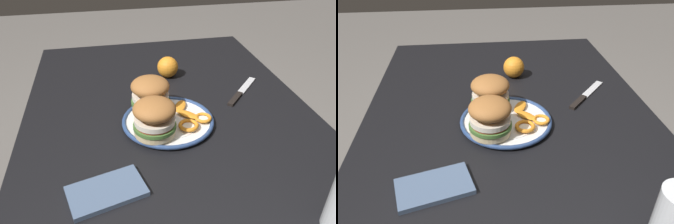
% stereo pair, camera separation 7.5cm
% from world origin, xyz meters
% --- Properties ---
extents(dining_table, '(1.31, 0.87, 0.74)m').
position_xyz_m(dining_table, '(0.00, 0.00, 0.64)').
color(dining_table, black).
rests_on(dining_table, ground).
extents(dinner_plate, '(0.26, 0.26, 0.02)m').
position_xyz_m(dinner_plate, '(-0.01, 0.02, 0.75)').
color(dinner_plate, white).
rests_on(dinner_plate, dining_table).
extents(sandwich_half_left, '(0.12, 0.12, 0.10)m').
position_xyz_m(sandwich_half_left, '(-0.07, 0.07, 0.81)').
color(sandwich_half_left, beige).
rests_on(sandwich_half_left, dinner_plate).
extents(sandwich_half_right, '(0.13, 0.13, 0.10)m').
position_xyz_m(sandwich_half_right, '(0.06, 0.06, 0.81)').
color(sandwich_half_right, beige).
rests_on(sandwich_half_right, dinner_plate).
extents(orange_peel_curled, '(0.06, 0.06, 0.01)m').
position_xyz_m(orange_peel_curled, '(-0.03, -0.08, 0.76)').
color(orange_peel_curled, orange).
rests_on(orange_peel_curled, dinner_plate).
extents(orange_peel_strip_long, '(0.07, 0.07, 0.01)m').
position_xyz_m(orange_peel_strip_long, '(-0.01, -0.04, 0.76)').
color(orange_peel_strip_long, orange).
rests_on(orange_peel_strip_long, dinner_plate).
extents(orange_peel_strip_short, '(0.08, 0.06, 0.01)m').
position_xyz_m(orange_peel_strip_short, '(0.04, -0.03, 0.76)').
color(orange_peel_strip_short, orange).
rests_on(orange_peel_strip_short, dinner_plate).
extents(orange_peel_small_curl, '(0.07, 0.07, 0.01)m').
position_xyz_m(orange_peel_small_curl, '(-0.06, -0.03, 0.76)').
color(orange_peel_small_curl, orange).
rests_on(orange_peel_small_curl, dinner_plate).
extents(whole_orange, '(0.08, 0.08, 0.08)m').
position_xyz_m(whole_orange, '(0.29, -0.04, 0.78)').
color(whole_orange, orange).
rests_on(whole_orange, dining_table).
extents(table_knife, '(0.18, 0.16, 0.01)m').
position_xyz_m(table_knife, '(0.11, -0.25, 0.74)').
color(table_knife, silver).
rests_on(table_knife, dining_table).
extents(folded_napkin, '(0.14, 0.19, 0.01)m').
position_xyz_m(folded_napkin, '(-0.25, 0.20, 0.75)').
color(folded_napkin, slate).
rests_on(folded_napkin, dining_table).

